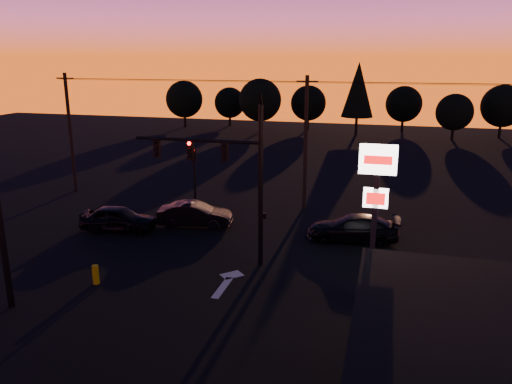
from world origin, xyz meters
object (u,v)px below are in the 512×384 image
pylon_sign (376,191)px  bollard (96,275)px  secondary_signal (194,170)px  car_mid (195,215)px  car_left (118,219)px  car_right (353,228)px  suv_parked (427,355)px  traffic_signal_mast (229,167)px

pylon_sign → bollard: pylon_sign is taller
secondary_signal → bollard: 11.85m
bollard → car_mid: car_mid is taller
bollard → car_left: 7.31m
bollard → car_right: car_right is taller
car_right → suv_parked: bearing=10.4°
car_right → traffic_signal_mast: bearing=-56.7°
traffic_signal_mast → bollard: traffic_signal_mast is taller
secondary_signal → pylon_sign: pylon_sign is taller
suv_parked → car_right: bearing=74.5°
car_right → car_mid: bearing=-95.3°
car_left → secondary_signal: bearing=-39.5°
pylon_sign → bollard: (-12.29, -1.62, -4.46)m
pylon_sign → secondary_signal: bearing=140.2°
pylon_sign → car_left: size_ratio=1.51×
bollard → car_right: bearing=38.5°
pylon_sign → car_left: bearing=161.0°
traffic_signal_mast → suv_parked: 12.43m
bollard → car_mid: 8.88m
car_mid → traffic_signal_mast: bearing=-150.2°
traffic_signal_mast → secondary_signal: traffic_signal_mast is taller
secondary_signal → car_right: size_ratio=0.85×
secondary_signal → pylon_sign: 15.75m
car_right → suv_parked: size_ratio=1.08×
car_left → car_mid: (4.12, 2.00, -0.02)m
car_left → car_right: size_ratio=0.88×
car_left → suv_parked: bearing=-127.6°
secondary_signal → pylon_sign: (12.00, -9.99, 2.05)m
secondary_signal → suv_parked: (14.06, -14.73, -2.20)m
traffic_signal_mast → bollard: bearing=-141.6°
pylon_sign → traffic_signal_mast: bearing=160.6°
secondary_signal → car_left: (-3.02, -4.83, -2.10)m
traffic_signal_mast → car_left: traffic_signal_mast is taller
traffic_signal_mast → car_right: (5.82, 4.66, -4.19)m
secondary_signal → suv_parked: size_ratio=0.92×
car_left → car_mid: 4.58m
car_left → car_right: bearing=-89.2°
suv_parked → secondary_signal: bearing=102.5°
pylon_sign → car_left: (-15.02, 5.16, -4.15)m
traffic_signal_mast → suv_parked: (9.16, -7.23, -4.28)m
bollard → car_right: 14.08m
bollard → suv_parked: suv_parked is taller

